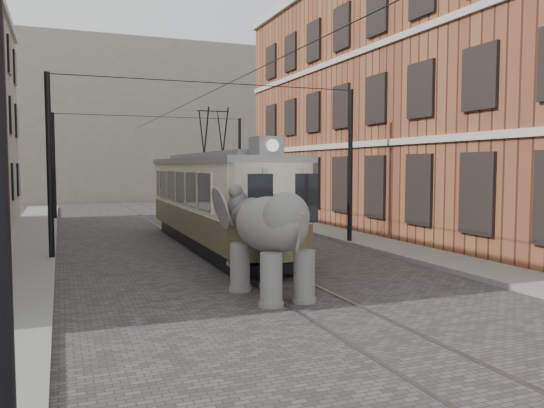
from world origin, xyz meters
name	(u,v)px	position (x,y,z in m)	size (l,w,h in m)	color
ground	(286,286)	(0.00, 0.00, 0.00)	(120.00, 120.00, 0.00)	#44423F
tram_rails	(286,286)	(0.00, 0.00, 0.01)	(1.54, 80.00, 0.02)	slate
sidewalk_right	(474,268)	(6.00, 0.00, 0.07)	(2.00, 60.00, 0.15)	slate
sidewalk_left	(3,307)	(-6.50, 0.00, 0.07)	(2.00, 60.00, 0.15)	slate
brick_building	(427,104)	(11.00, 9.00, 6.00)	(8.00, 26.00, 12.00)	brown
distant_block	(120,123)	(0.00, 40.00, 7.00)	(28.00, 10.00, 14.00)	gray
catenary	(223,168)	(-0.20, 5.00, 3.00)	(11.00, 30.20, 6.00)	black
tram	(214,179)	(0.12, 7.37, 2.58)	(2.68, 13.01, 5.16)	beige
elephant	(271,241)	(-0.73, -0.85, 1.31)	(2.35, 4.27, 2.61)	slate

